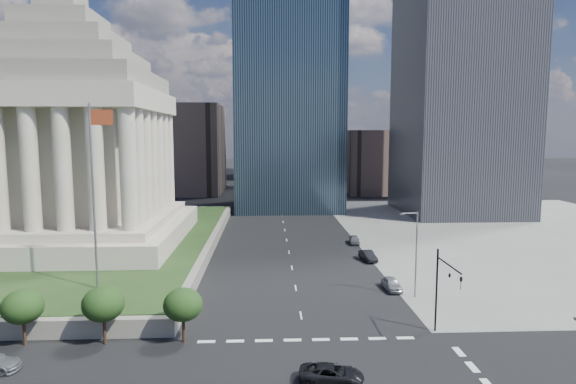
{
  "coord_description": "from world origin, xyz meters",
  "views": [
    {
      "loc": [
        -3.45,
        -27.78,
        18.56
      ],
      "look_at": [
        -1.26,
        21.83,
        12.66
      ],
      "focal_mm": 30.0,
      "sensor_mm": 36.0,
      "label": 1
    }
  ],
  "objects": [
    {
      "name": "parked_sedan_far",
      "position": [
        11.5,
        52.52,
        0.71
      ],
      "size": [
        2.14,
        4.34,
        1.42
      ],
      "primitive_type": "imported",
      "rotation": [
        0.0,
        0.0,
        -0.11
      ],
      "color": "#5B5E62",
      "rests_on": "ground"
    },
    {
      "name": "building_filler_ne",
      "position": [
        32.0,
        130.0,
        10.0
      ],
      "size": [
        20.0,
        30.0,
        20.0
      ],
      "primitive_type": "cube",
      "color": "brown",
      "rests_on": "ground"
    },
    {
      "name": "pickup_truck",
      "position": [
        1.34,
        6.36,
        0.68
      ],
      "size": [
        2.99,
        5.18,
        1.36
      ],
      "primitive_type": "imported",
      "rotation": [
        0.0,
        0.0,
        1.42
      ],
      "color": "black",
      "rests_on": "ground"
    },
    {
      "name": "plaza_lawn",
      "position": [
        -45.0,
        50.0,
        1.85
      ],
      "size": [
        64.0,
        68.0,
        0.1
      ],
      "primitive_type": "cube",
      "color": "#1E3516",
      "rests_on": "plaza_terrace"
    },
    {
      "name": "plaza_terrace",
      "position": [
        -45.0,
        50.0,
        0.9
      ],
      "size": [
        66.0,
        70.0,
        1.8
      ],
      "primitive_type": "cube",
      "color": "slate",
      "rests_on": "ground"
    },
    {
      "name": "sidewalk_ne",
      "position": [
        46.0,
        60.0,
        0.01
      ],
      "size": [
        68.0,
        90.0,
        0.03
      ],
      "primitive_type": "cube",
      "color": "slate",
      "rests_on": "ground"
    },
    {
      "name": "flagpole",
      "position": [
        -21.83,
        24.0,
        13.11
      ],
      "size": [
        2.52,
        0.24,
        20.0
      ],
      "color": "slate",
      "rests_on": "plaza_lawn"
    },
    {
      "name": "war_memorial",
      "position": [
        -34.0,
        48.0,
        21.4
      ],
      "size": [
        34.0,
        34.0,
        39.0
      ],
      "primitive_type": null,
      "color": "#A39B88",
      "rests_on": "plaza_lawn"
    },
    {
      "name": "ground",
      "position": [
        0.0,
        100.0,
        0.0
      ],
      "size": [
        500.0,
        500.0,
        0.0
      ],
      "primitive_type": "plane",
      "color": "black",
      "rests_on": "ground"
    },
    {
      "name": "parked_sedan_near",
      "position": [
        11.5,
        27.8,
        0.74
      ],
      "size": [
        4.44,
        1.99,
        1.48
      ],
      "primitive_type": "imported",
      "rotation": [
        0.0,
        0.0,
        0.06
      ],
      "color": "gray",
      "rests_on": "ground"
    },
    {
      "name": "street_lamp_north",
      "position": [
        13.33,
        25.0,
        5.66
      ],
      "size": [
        2.13,
        0.22,
        10.0
      ],
      "color": "slate",
      "rests_on": "ground"
    },
    {
      "name": "midrise_glass",
      "position": [
        2.0,
        95.0,
        30.0
      ],
      "size": [
        26.0,
        26.0,
        60.0
      ],
      "primitive_type": "cube",
      "color": "black",
      "rests_on": "ground"
    },
    {
      "name": "traffic_signal_ne",
      "position": [
        12.5,
        13.7,
        5.25
      ],
      "size": [
        0.3,
        5.74,
        8.0
      ],
      "color": "black",
      "rests_on": "ground"
    },
    {
      "name": "building_filler_nw",
      "position": [
        -30.0,
        130.0,
        14.0
      ],
      "size": [
        24.0,
        30.0,
        28.0
      ],
      "primitive_type": "cube",
      "color": "brown",
      "rests_on": "ground"
    },
    {
      "name": "parked_sedan_mid",
      "position": [
        11.5,
        41.38,
        0.73
      ],
      "size": [
        4.6,
        2.21,
        1.46
      ],
      "primitive_type": "imported",
      "rotation": [
        0.0,
        0.0,
        0.16
      ],
      "color": "black",
      "rests_on": "ground"
    }
  ]
}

